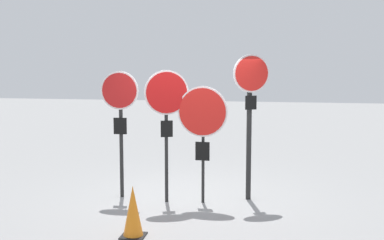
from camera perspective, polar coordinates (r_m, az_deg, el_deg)
ground_plane at (r=9.54m, az=-0.44°, el=-8.67°), size 40.00×40.00×0.00m
stop_sign_0 at (r=9.58m, az=-7.68°, el=1.35°), size 0.68×0.13×2.29m
stop_sign_1 at (r=9.17m, az=-2.73°, el=1.67°), size 0.73×0.29×2.31m
stop_sign_2 at (r=9.14m, az=1.13°, el=0.19°), size 0.87×0.13×2.04m
stop_sign_3 at (r=9.39m, az=6.23°, el=1.87°), size 0.61×0.31×2.58m
traffic_cone_0 at (r=7.73m, az=-6.32°, el=-9.68°), size 0.34×0.34×0.74m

